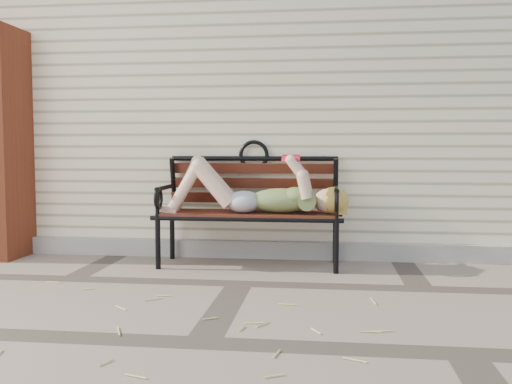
# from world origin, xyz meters

# --- Properties ---
(ground) EXTENTS (80.00, 80.00, 0.00)m
(ground) POSITION_xyz_m (0.00, 0.00, 0.00)
(ground) COLOR gray
(ground) RESTS_ON ground
(house_wall) EXTENTS (8.00, 4.00, 3.00)m
(house_wall) POSITION_xyz_m (0.00, 3.00, 1.50)
(house_wall) COLOR #F8E8C1
(house_wall) RESTS_ON ground
(foundation_strip) EXTENTS (8.00, 0.10, 0.15)m
(foundation_strip) POSITION_xyz_m (0.00, 0.97, 0.07)
(foundation_strip) COLOR #AFA89E
(foundation_strip) RESTS_ON ground
(garden_bench) EXTENTS (1.59, 0.63, 1.03)m
(garden_bench) POSITION_xyz_m (-0.02, 0.73, 0.58)
(garden_bench) COLOR black
(garden_bench) RESTS_ON ground
(reading_woman) EXTENTS (1.50, 0.34, 0.47)m
(reading_woman) POSITION_xyz_m (-0.01, 0.60, 0.61)
(reading_woman) COLOR #0B424F
(reading_woman) RESTS_ON ground
(straw_scatter) EXTENTS (3.04, 1.76, 0.01)m
(straw_scatter) POSITION_xyz_m (-0.43, -0.95, 0.01)
(straw_scatter) COLOR #E0D66D
(straw_scatter) RESTS_ON ground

